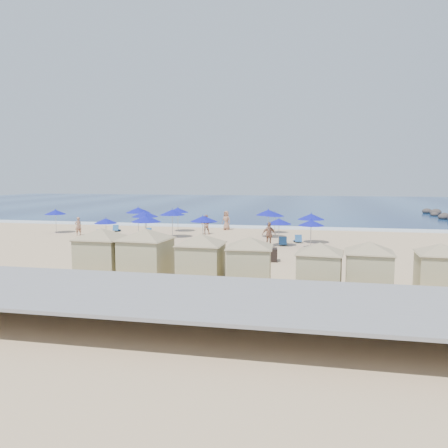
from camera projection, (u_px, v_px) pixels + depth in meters
The scene contains 36 objects.
ground at pixel (200, 252), 30.62m from camera, with size 160.00×160.00×0.00m, color #D4B186.
ocean at pixel (273, 204), 84.18m from camera, with size 160.00×80.00×0.06m, color navy.
surf_line at pixel (238, 227), 45.71m from camera, with size 160.00×2.50×0.08m, color white.
seawall at pixel (114, 291), 17.41m from camera, with size 160.00×6.10×1.22m.
trash_bin at pixel (271, 255), 27.05m from camera, with size 0.81×0.81×0.81m, color black.
cabana_0 at pixel (102, 247), 22.10m from camera, with size 4.62×4.62×2.90m.
cabana_1 at pixel (146, 248), 21.53m from camera, with size 4.69×4.69×2.95m.
cabana_2 at pixel (201, 253), 20.94m from camera, with size 4.37×4.37×2.74m.
cabana_3 at pixel (249, 256), 20.34m from camera, with size 4.26×4.26×2.68m.
cabana_4 at pixel (320, 262), 19.32m from camera, with size 4.06×4.06×2.55m.
cabana_5 at pixel (369, 262), 19.12m from camera, with size 4.20×4.20×2.64m.
cabana_6 at pixel (440, 263), 19.03m from camera, with size 4.08×4.08×2.56m.
umbrella_0 at pixel (56, 212), 40.74m from camera, with size 1.99×1.99×2.26m.
umbrella_1 at pixel (106, 221), 34.02m from camera, with size 1.83×1.83×2.09m.
umbrella_2 at pixel (138, 210), 39.60m from camera, with size 2.26×2.26×2.57m.
umbrella_3 at pixel (146, 219), 31.85m from camera, with size 2.21×2.21×2.52m.
umbrella_4 at pixel (178, 210), 41.84m from camera, with size 2.09×2.09×2.38m.
umbrella_5 at pixel (145, 214), 35.93m from camera, with size 2.21×2.21×2.52m.
umbrella_6 at pixel (205, 219), 34.04m from camera, with size 1.97×1.97×2.24m.
umbrella_7 at pixel (268, 212), 37.51m from camera, with size 2.22×2.22×2.52m.
umbrella_8 at pixel (279, 221), 32.85m from camera, with size 1.92×1.92×2.18m.
umbrella_9 at pixel (275, 214), 40.67m from camera, with size 1.79×1.79×2.04m.
umbrella_10 at pixel (311, 217), 34.27m from camera, with size 2.14×2.14×2.44m.
umbrella_11 at pixel (311, 223), 31.59m from camera, with size 1.93×1.93×2.20m.
umbrella_12 at pixel (172, 212), 37.61m from camera, with size 2.22×2.22×2.52m.
umbrella_13 at pixel (203, 219), 33.89m from camera, with size 2.01×2.01×2.29m.
beach_chair_0 at pixel (100, 234), 38.54m from camera, with size 0.93×1.29×0.65m.
beach_chair_1 at pixel (116, 229), 42.03m from camera, with size 0.78×1.31×0.67m.
beach_chair_2 at pixel (151, 233), 39.09m from camera, with size 0.95×1.45×0.74m.
beach_chair_3 at pixel (206, 245), 32.22m from camera, with size 0.99×1.39×0.70m.
beach_chair_4 at pixel (283, 242), 33.37m from camera, with size 0.63×1.33×0.72m.
beach_chair_5 at pixel (298, 240), 34.84m from camera, with size 0.77×1.31×0.68m.
beachgoer_0 at pixel (78, 226), 39.16m from camera, with size 0.60×0.39×1.65m, color #A2715A.
beachgoer_1 at pixel (206, 224), 39.98m from camera, with size 0.86×0.67×1.78m, color #A2715A.
beachgoer_2 at pixel (269, 235), 32.45m from camera, with size 1.11×0.46×1.89m, color #A2715A.
beachgoer_3 at pixel (226, 220), 43.21m from camera, with size 0.92×0.60×1.89m, color #A2715A.
Camera 1 is at (7.73, -29.28, 5.18)m, focal length 35.00 mm.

